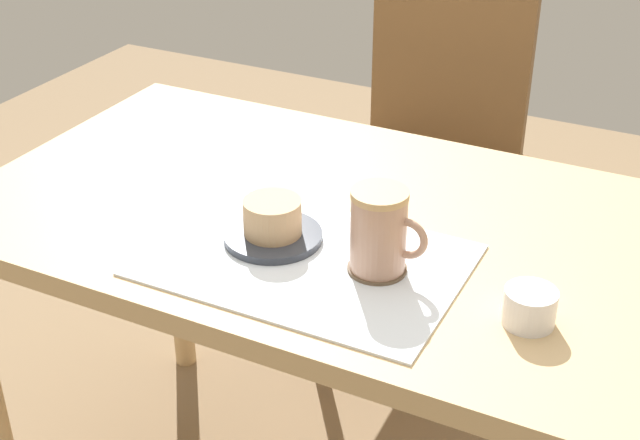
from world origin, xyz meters
TOP-DOWN VIEW (x-y plane):
  - dining_table at (0.00, 0.00)m, footprint 1.25×0.69m
  - wooden_chair at (-0.11, 0.70)m, footprint 0.43×0.43m
  - placemat at (0.00, -0.15)m, footprint 0.45×0.31m
  - pastry_plate at (-0.07, -0.12)m, footprint 0.15×0.15m
  - pastry at (-0.07, -0.12)m, footprint 0.09×0.09m
  - coffee_coaster at (0.11, -0.13)m, footprint 0.09×0.09m
  - coffee_mug at (0.11, -0.13)m, footprint 0.11×0.08m
  - sugar_bowl at (0.33, -0.15)m, footprint 0.07×0.07m

SIDE VIEW (x-z plane):
  - wooden_chair at x=-0.11m, z-range 0.06..0.92m
  - dining_table at x=0.00m, z-range 0.27..0.97m
  - placemat at x=0.00m, z-range 0.70..0.71m
  - coffee_coaster at x=0.11m, z-range 0.71..0.71m
  - pastry_plate at x=-0.07m, z-range 0.71..0.72m
  - sugar_bowl at x=0.33m, z-range 0.70..0.75m
  - pastry at x=-0.07m, z-range 0.72..0.77m
  - coffee_mug at x=0.11m, z-range 0.71..0.83m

